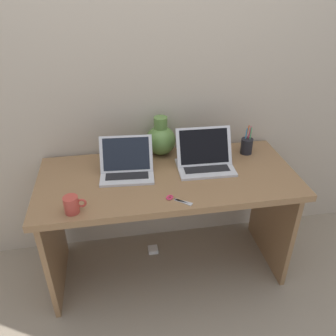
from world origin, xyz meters
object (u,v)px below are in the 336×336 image
(coffee_mug, at_px, (72,205))
(scissors, at_px, (174,199))
(laptop_right, at_px, (205,157))
(laptop_left, at_px, (127,165))
(power_brick, at_px, (153,250))
(pen_cup, at_px, (247,146))
(green_vase, at_px, (161,139))

(coffee_mug, relative_size, scissors, 0.86)
(scissors, bearing_deg, laptop_right, 51.69)
(laptop_left, xyz_separation_m, power_brick, (0.15, 0.10, -0.80))
(pen_cup, bearing_deg, coffee_mug, -157.56)
(laptop_right, height_order, scissors, laptop_right)
(laptop_right, xyz_separation_m, power_brick, (-0.32, 0.10, -0.80))
(green_vase, height_order, coffee_mug, green_vase)
(laptop_right, relative_size, power_brick, 4.88)
(laptop_right, distance_m, coffee_mug, 0.83)
(pen_cup, bearing_deg, power_brick, -178.09)
(green_vase, relative_size, coffee_mug, 2.24)
(laptop_right, height_order, pen_cup, laptop_right)
(laptop_left, distance_m, power_brick, 0.82)
(scissors, bearing_deg, power_brick, 100.82)
(coffee_mug, distance_m, power_brick, 1.00)
(laptop_right, bearing_deg, scissors, -128.31)
(laptop_left, xyz_separation_m, green_vase, (0.23, 0.21, 0.05))
(pen_cup, bearing_deg, scissors, -142.47)
(pen_cup, xyz_separation_m, power_brick, (-0.63, -0.02, -0.80))
(laptop_left, distance_m, coffee_mug, 0.44)
(scissors, relative_size, power_brick, 1.87)
(laptop_right, bearing_deg, power_brick, 163.14)
(pen_cup, distance_m, scissors, 0.70)
(pen_cup, distance_m, power_brick, 1.02)
(laptop_left, bearing_deg, scissors, -53.49)
(laptop_right, height_order, green_vase, green_vase)
(pen_cup, relative_size, power_brick, 2.67)
(green_vase, bearing_deg, scissors, -90.72)
(laptop_right, xyz_separation_m, green_vase, (-0.24, 0.21, 0.04))
(green_vase, xyz_separation_m, pen_cup, (0.55, -0.09, -0.05))
(laptop_left, relative_size, power_brick, 4.61)
(laptop_right, xyz_separation_m, scissors, (-0.24, -0.31, -0.06))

